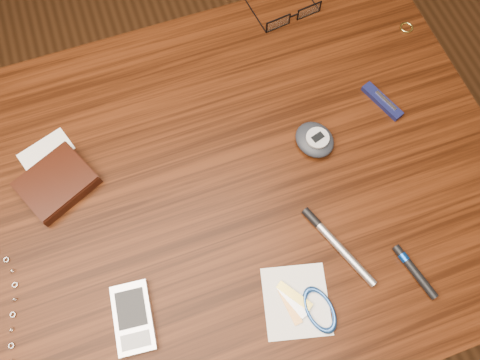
{
  "coord_description": "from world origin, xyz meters",
  "views": [
    {
      "loc": [
        -0.03,
        -0.26,
        1.45
      ],
      "look_at": [
        0.06,
        -0.0,
        0.76
      ],
      "focal_mm": 35.0,
      "sensor_mm": 36.0,
      "label": 1
    }
  ],
  "objects": [
    {
      "name": "notepad_keys",
      "position": [
        0.09,
        -0.22,
        0.75
      ],
      "size": [
        0.12,
        0.12,
        0.01
      ],
      "color": "white",
      "rests_on": "desk"
    },
    {
      "name": "pda_phone",
      "position": [
        -0.15,
        -0.15,
        0.76
      ],
      "size": [
        0.06,
        0.1,
        0.02
      ],
      "color": "silver",
      "rests_on": "desk"
    },
    {
      "name": "silver_pen",
      "position": [
        0.16,
        -0.14,
        0.76
      ],
      "size": [
        0.06,
        0.15,
        0.01
      ],
      "color": "#B0B0B5",
      "rests_on": "desk"
    },
    {
      "name": "eyeglasses",
      "position": [
        0.26,
        0.28,
        0.76
      ],
      "size": [
        0.13,
        0.13,
        0.03
      ],
      "color": "black",
      "rests_on": "desk"
    },
    {
      "name": "ground",
      "position": [
        0.0,
        0.0,
        0.0
      ],
      "size": [
        3.8,
        3.8,
        0.0
      ],
      "primitive_type": "plane",
      "color": "#472814",
      "rests_on": "ground"
    },
    {
      "name": "pocket_knife",
      "position": [
        0.34,
        0.06,
        0.76
      ],
      "size": [
        0.05,
        0.08,
        0.01
      ],
      "color": "#0F113B",
      "rests_on": "desk"
    },
    {
      "name": "desk",
      "position": [
        0.0,
        0.0,
        0.65
      ],
      "size": [
        1.0,
        0.7,
        0.75
      ],
      "color": "#331508",
      "rests_on": "ground"
    },
    {
      "name": "wallet_and_card",
      "position": [
        -0.21,
        0.09,
        0.76
      ],
      "size": [
        0.14,
        0.17,
        0.02
      ],
      "color": "black",
      "rests_on": "desk"
    },
    {
      "name": "gold_ring",
      "position": [
        0.46,
        0.19,
        0.75
      ],
      "size": [
        0.02,
        0.02,
        0.0
      ],
      "primitive_type": "torus",
      "rotation": [
        0.0,
        0.0,
        -0.01
      ],
      "color": "#DBCA62",
      "rests_on": "desk"
    },
    {
      "name": "pedometer",
      "position": [
        0.2,
        0.02,
        0.76
      ],
      "size": [
        0.08,
        0.08,
        0.03
      ],
      "color": "black",
      "rests_on": "desk"
    },
    {
      "name": "black_blue_pen",
      "position": [
        0.26,
        -0.22,
        0.76
      ],
      "size": [
        0.03,
        0.09,
        0.01
      ],
      "color": "black",
      "rests_on": "desk"
    }
  ]
}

